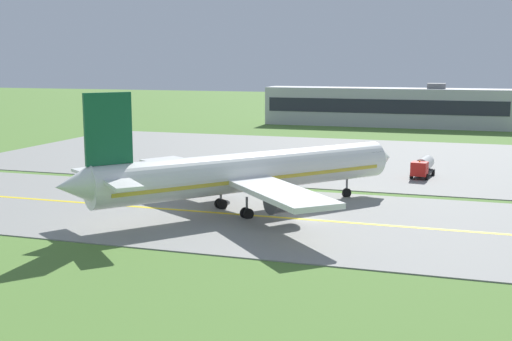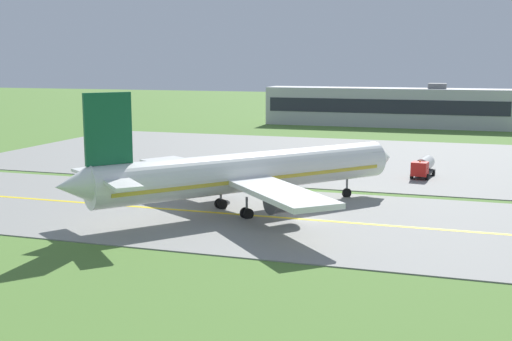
% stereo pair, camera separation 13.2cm
% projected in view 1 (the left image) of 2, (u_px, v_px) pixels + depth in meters
% --- Properties ---
extents(ground_plane, '(500.00, 500.00, 0.00)m').
position_uv_depth(ground_plane, '(304.00, 220.00, 65.86)').
color(ground_plane, '#517A33').
extents(taxiway_strip, '(240.00, 28.00, 0.10)m').
position_uv_depth(taxiway_strip, '(304.00, 220.00, 65.85)').
color(taxiway_strip, gray).
rests_on(taxiway_strip, ground).
extents(apron_pad, '(140.00, 52.00, 0.10)m').
position_uv_depth(apron_pad, '(434.00, 163.00, 102.21)').
color(apron_pad, gray).
rests_on(apron_pad, ground).
extents(taxiway_centreline, '(220.00, 0.60, 0.01)m').
position_uv_depth(taxiway_centreline, '(304.00, 219.00, 65.84)').
color(taxiway_centreline, yellow).
rests_on(taxiway_centreline, taxiway_strip).
extents(airplane_lead, '(29.47, 33.00, 12.70)m').
position_uv_depth(airplane_lead, '(246.00, 173.00, 68.74)').
color(airplane_lead, white).
rests_on(airplane_lead, ground).
extents(service_truck_baggage, '(2.98, 6.22, 2.65)m').
position_uv_depth(service_truck_baggage, '(423.00, 166.00, 89.32)').
color(service_truck_baggage, red).
rests_on(service_truck_baggage, ground).
extents(terminal_building, '(56.85, 8.65, 10.16)m').
position_uv_depth(terminal_building, '(386.00, 107.00, 157.70)').
color(terminal_building, '#B2B2B7').
rests_on(terminal_building, ground).
extents(traffic_cone_near_edge, '(0.44, 0.44, 0.60)m').
position_uv_depth(traffic_cone_near_edge, '(348.00, 194.00, 77.05)').
color(traffic_cone_near_edge, orange).
rests_on(traffic_cone_near_edge, ground).
extents(traffic_cone_mid_edge, '(0.44, 0.44, 0.60)m').
position_uv_depth(traffic_cone_mid_edge, '(195.00, 187.00, 81.38)').
color(traffic_cone_mid_edge, orange).
rests_on(traffic_cone_mid_edge, ground).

